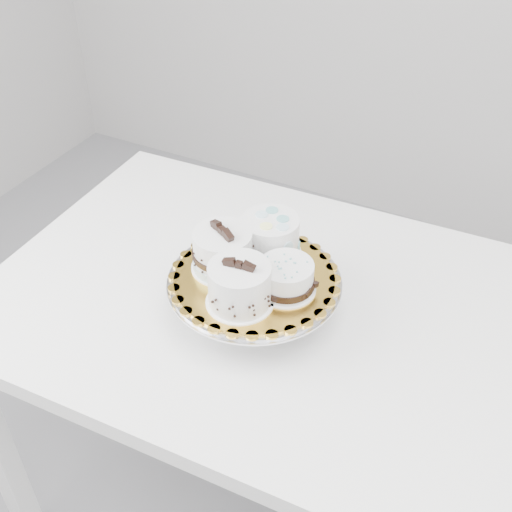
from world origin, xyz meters
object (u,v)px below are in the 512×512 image
at_px(table, 278,330).
at_px(cake_swirl, 240,286).
at_px(cake_stand, 254,290).
at_px(cake_banded, 223,252).
at_px(cake_ribbon, 287,278).
at_px(cake_board, 254,278).
at_px(cake_dots, 270,236).

distance_m(table, cake_swirl, 0.25).
bearing_deg(cake_swirl, cake_stand, 90.75).
bearing_deg(cake_banded, cake_stand, 30.40).
height_order(cake_stand, cake_banded, cake_banded).
height_order(cake_swirl, cake_ribbon, cake_swirl).
distance_m(cake_board, cake_ribbon, 0.07).
xyz_separation_m(cake_dots, cake_ribbon, (0.07, -0.08, -0.01)).
bearing_deg(cake_banded, cake_dots, 81.84).
xyz_separation_m(cake_banded, cake_dots, (0.06, 0.08, 0.00)).
xyz_separation_m(cake_stand, cake_board, (-0.00, 0.00, 0.03)).
xyz_separation_m(table, cake_swirl, (-0.02, -0.13, 0.21)).
bearing_deg(cake_dots, cake_board, -98.14).
height_order(table, cake_dots, cake_dots).
distance_m(table, cake_banded, 0.24).
bearing_deg(cake_board, cake_banded, -177.72).
bearing_deg(cake_stand, cake_swirl, -83.15).
relative_size(cake_stand, cake_dots, 2.50).
distance_m(cake_swirl, cake_ribbon, 0.09).
height_order(cake_swirl, cake_dots, cake_swirl).
bearing_deg(cake_stand, table, 60.66).
distance_m(cake_stand, cake_ribbon, 0.09).
bearing_deg(cake_banded, cake_swirl, -15.95).
distance_m(cake_stand, cake_dots, 0.11).
bearing_deg(cake_swirl, cake_banded, 129.83).
bearing_deg(table, cake_board, -121.24).
relative_size(cake_banded, cake_dots, 1.14).
xyz_separation_m(cake_swirl, cake_banded, (-0.07, 0.07, -0.00)).
relative_size(table, cake_stand, 3.64).
bearing_deg(cake_ribbon, table, 134.69).
xyz_separation_m(cake_board, cake_swirl, (0.01, -0.07, 0.04)).
bearing_deg(cake_dots, cake_banded, -138.38).
height_order(cake_dots, cake_ribbon, cake_dots).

